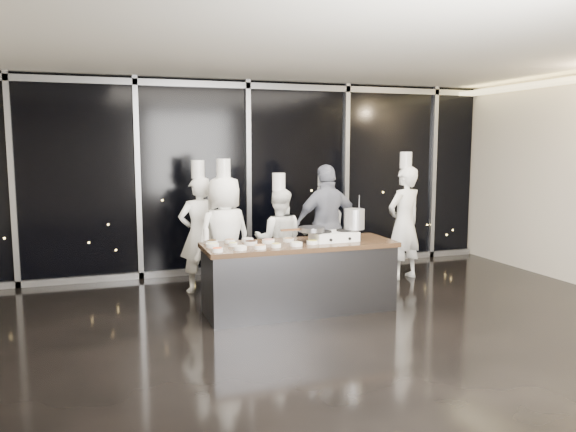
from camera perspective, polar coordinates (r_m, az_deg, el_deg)
name	(u,v)px	position (r m, az deg, el deg)	size (l,w,h in m)	color
ground	(326,333)	(6.58, 3.90, -11.75)	(9.00, 9.00, 0.00)	black
room_shell	(343,135)	(6.29, 5.57, 8.17)	(9.02, 7.02, 3.21)	beige
window_wall	(248,177)	(9.49, -4.09, 3.98)	(8.90, 0.11, 3.20)	black
demo_counter	(299,277)	(7.26, 1.16, -6.18)	(2.46, 0.86, 0.90)	#333337
stove	(334,236)	(7.30, 4.69, -2.03)	(0.59, 0.39, 0.14)	white
frying_pan	(311,229)	(7.17, 2.36, -1.34)	(0.59, 0.35, 0.06)	slate
stock_pot	(354,219)	(7.40, 6.75, -0.30)	(0.27, 0.27, 0.27)	#B5B5B7
prep_bowls	(253,244)	(6.97, -3.60, -2.81)	(1.39, 0.69, 0.05)	white
squeeze_bottle	(206,234)	(7.16, -8.33, -1.85)	(0.07, 0.07, 0.25)	white
chef_far_left	(199,233)	(8.25, -9.01, -1.72)	(0.68, 0.50, 1.92)	white
chef_left	(224,237)	(7.83, -6.48, -2.12)	(0.97, 0.79, 1.95)	white
chef_center	(279,239)	(8.24, -0.93, -2.34)	(0.88, 0.78, 1.73)	white
guest	(327,225)	(8.53, 4.02, -0.95)	(1.10, 0.50, 1.85)	#151E3B
chef_right	(323,233)	(8.69, 3.62, -1.73)	(0.84, 0.71, 1.77)	white
chef_side	(404,222)	(9.13, 11.72, -0.58)	(0.75, 0.59, 2.03)	white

